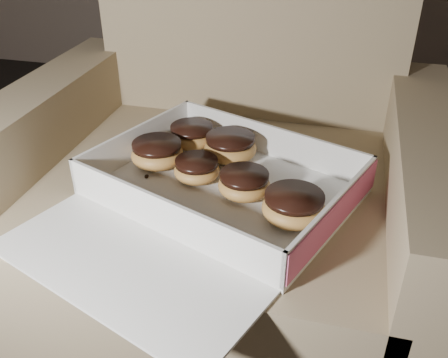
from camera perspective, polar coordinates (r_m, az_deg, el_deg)
armchair at (r=1.01m, az=-0.05°, el=-3.16°), size 0.81×0.68×0.84m
bakery_box at (r=0.81m, az=-1.57°, el=-2.23°), size 0.54×0.58×0.07m
donut_a at (r=0.81m, az=2.32°, el=-0.54°), size 0.09×0.09×0.04m
donut_b at (r=0.91m, az=-7.64°, el=2.94°), size 0.09×0.09×0.05m
donut_c at (r=0.97m, az=-3.68°, el=5.00°), size 0.09×0.09×0.04m
donut_d at (r=0.76m, az=7.97°, el=-3.16°), size 0.10×0.10×0.05m
donut_e at (r=0.86m, az=-3.13°, el=1.13°), size 0.08×0.08×0.04m
donut_f at (r=0.92m, az=0.73°, el=3.67°), size 0.10×0.10×0.05m
crumb_a at (r=0.75m, az=-1.48°, el=-5.47°), size 0.01×0.01×0.00m
crumb_b at (r=0.88m, az=-8.84°, el=0.36°), size 0.01×0.01×0.00m
crumb_c at (r=0.88m, az=-8.86°, el=0.23°), size 0.01×0.01×0.00m
crumb_d at (r=0.73m, az=-0.03°, el=-6.94°), size 0.01×0.01×0.00m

